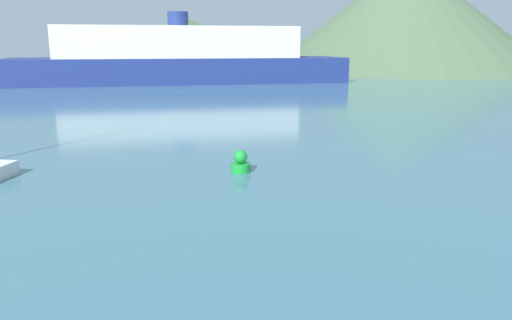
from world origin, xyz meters
name	(u,v)px	position (x,y,z in m)	size (l,w,h in m)	color
ferry_distant	(179,58)	(-10.54, 58.19, 2.75)	(38.78, 18.48, 7.85)	navy
buoy_marker	(241,163)	(-0.36, 17.30, 0.32)	(0.67, 0.67, 0.77)	green
hill_west	(183,43)	(-16.80, 93.76, 4.53)	(46.83, 46.83, 9.06)	#476B42
hill_central	(406,15)	(21.64, 86.91, 8.95)	(45.98, 45.98, 17.89)	#4C6647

